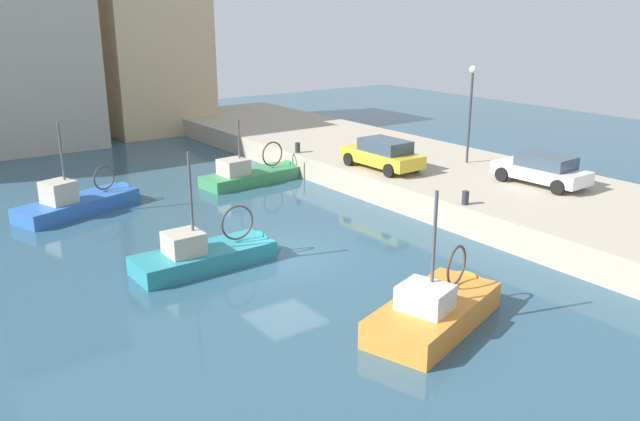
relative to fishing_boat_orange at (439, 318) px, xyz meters
name	(u,v)px	position (x,y,z in m)	size (l,w,h in m)	color
water_surface	(284,257)	(-0.90, 6.95, -0.10)	(80.00, 80.00, 0.00)	#2D5166
quay_wall	(493,191)	(10.60, 6.95, 0.50)	(9.00, 56.00, 1.20)	#ADA08C
fishing_boat_orange	(439,318)	(0.00, 0.00, 0.00)	(5.90, 3.55, 5.02)	orange
fishing_boat_blue	(85,208)	(-5.04, 17.03, 0.02)	(6.42, 3.65, 4.94)	#2D60B7
fishing_boat_teal	(214,261)	(-3.29, 7.85, 0.01)	(5.76, 2.10, 5.00)	teal
fishing_boat_green	(256,179)	(3.81, 16.93, 0.02)	(6.15, 2.29, 4.21)	#388951
parked_car_white	(542,169)	(11.46, 5.04, 1.81)	(2.05, 4.22, 1.38)	silver
parked_car_yellow	(383,154)	(7.73, 11.44, 1.85)	(2.00, 4.38, 1.47)	gold
mooring_bollard_south	(465,198)	(6.45, 4.95, 1.38)	(0.28, 0.28, 0.55)	#2D2D33
mooring_bollard_mid	(298,148)	(6.45, 16.95, 1.38)	(0.28, 0.28, 0.55)	#2D2D33
quay_streetlamp	(471,98)	(12.10, 9.95, 4.36)	(0.36, 0.36, 4.83)	#38383D
waterfront_building_central	(147,41)	(5.36, 34.59, 6.34)	(7.37, 7.71, 12.84)	#D1B284
waterfront_building_east_mid	(8,32)	(-4.07, 33.29, 7.17)	(9.54, 7.18, 14.51)	#B2A899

